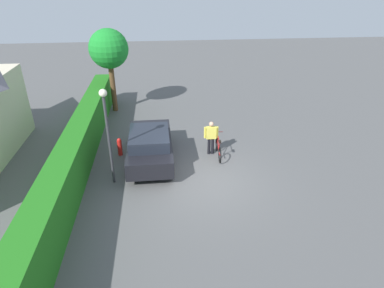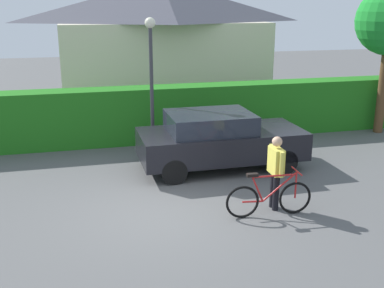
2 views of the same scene
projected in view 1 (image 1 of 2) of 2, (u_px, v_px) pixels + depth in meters
The scene contains 8 objects.
ground_plane at pixel (207, 181), 12.88m from camera, with size 60.00×60.00×0.00m, color #545454.
hedge_row at pixel (69, 170), 12.03m from camera, with size 19.48×0.90×1.67m, color #206E1A.
parked_car_near at pixel (150, 145), 13.90m from camera, with size 4.16×1.84×1.47m.
bicycle at pixel (218, 148), 14.47m from camera, with size 1.77×0.50×0.93m.
person_rider at pixel (211, 136), 14.43m from camera, with size 0.21×0.64×1.54m.
street_lamp at pixel (107, 124), 11.71m from camera, with size 0.28×0.28×3.73m.
tree_kerbside at pixel (109, 50), 17.88m from camera, with size 2.13×2.13×4.63m.
fire_hydrant at pixel (120, 146), 14.55m from camera, with size 0.20×0.20×0.81m.
Camera 1 is at (-10.64, 1.69, 7.22)m, focal length 30.95 mm.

